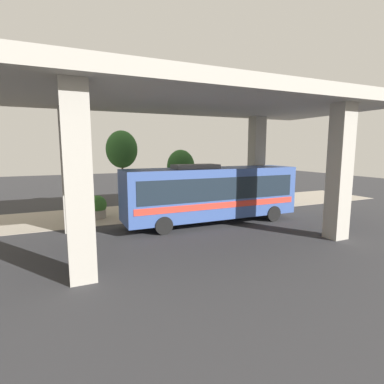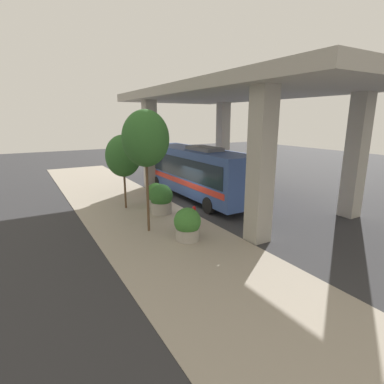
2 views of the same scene
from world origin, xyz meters
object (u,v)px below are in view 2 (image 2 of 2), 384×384
bus (196,170)px  planter_back (161,199)px  street_tree_near (123,156)px  planter_front (156,195)px  fire_hydrant (194,214)px  planter_middle (187,225)px  street_tree_far (146,139)px

bus → planter_back: (-3.62, -2.11, -1.13)m
street_tree_near → planter_front: bearing=-18.8°
planter_back → street_tree_near: size_ratio=0.39×
street_tree_near → fire_hydrant: bearing=-63.4°
planter_middle → planter_front: bearing=80.5°
planter_front → planter_back: bearing=-102.1°
planter_middle → fire_hydrant: bearing=51.7°
planter_back → planter_front: bearing=77.9°
fire_hydrant → planter_middle: bearing=-128.3°
bus → planter_front: (-3.30, -0.60, -1.23)m
fire_hydrant → street_tree_far: size_ratio=0.16×
planter_back → street_tree_near: bearing=124.8°
bus → street_tree_far: size_ratio=1.85×
fire_hydrant → street_tree_near: street_tree_near is taller
planter_back → street_tree_near: (-1.48, 2.13, 2.40)m
planter_front → planter_middle: bearing=-99.5°
planter_front → street_tree_near: street_tree_near is taller
fire_hydrant → planter_middle: 2.34m
planter_front → street_tree_near: bearing=161.2°
street_tree_far → planter_back: bearing=52.5°
bus → street_tree_far: 7.39m
fire_hydrant → street_tree_far: bearing=176.7°
bus → street_tree_far: street_tree_far is taller
planter_middle → street_tree_near: size_ratio=0.34×
planter_front → street_tree_near: size_ratio=0.33×
fire_hydrant → street_tree_near: 5.80m
fire_hydrant → planter_back: bearing=108.3°
street_tree_near → street_tree_far: street_tree_far is taller
fire_hydrant → planter_middle: planter_middle is taller
bus → fire_hydrant: bus is taller
planter_front → planter_middle: 5.84m
planter_front → planter_middle: (-0.96, -5.76, -0.02)m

